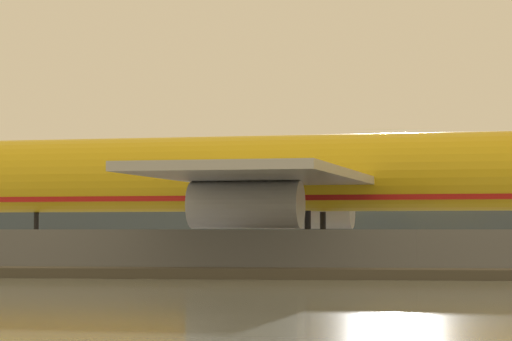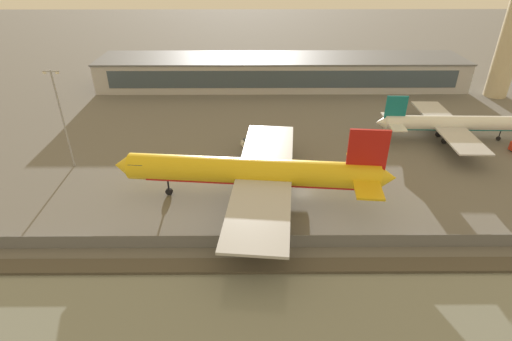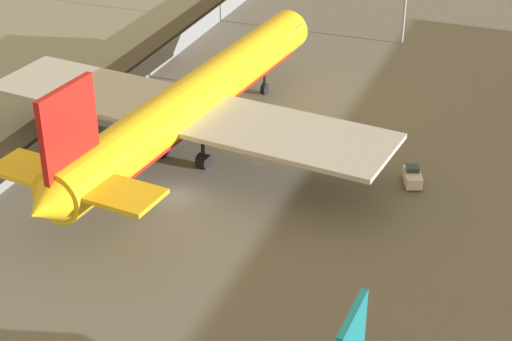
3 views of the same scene
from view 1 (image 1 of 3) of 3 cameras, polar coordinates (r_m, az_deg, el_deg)
ground_plane at (r=79.68m, az=7.68°, el=-4.50°), size 500.00×500.00×0.00m
shoreline_seawall at (r=59.19m, az=7.57°, el=-4.85°), size 320.00×3.00×0.50m
perimeter_fence at (r=63.66m, az=7.60°, el=-3.85°), size 280.00×0.10×2.41m
cargo_jet_yellow at (r=78.19m, az=1.04°, el=-0.29°), size 51.95×44.78×15.26m
baggage_tug at (r=101.27m, az=1.63°, el=-3.71°), size 3.56×2.61×1.80m
terminal_building at (r=147.21m, az=7.78°, el=-1.84°), size 120.49×19.54×9.62m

